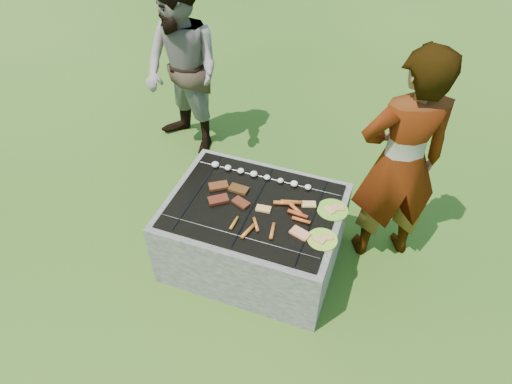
% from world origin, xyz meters
% --- Properties ---
extents(lawn, '(60.00, 60.00, 0.00)m').
position_xyz_m(lawn, '(0.00, 0.00, 0.00)').
color(lawn, '#274C13').
rests_on(lawn, ground).
extents(fire_pit, '(1.30, 1.00, 0.62)m').
position_xyz_m(fire_pit, '(0.00, 0.00, 0.28)').
color(fire_pit, '#A49B92').
rests_on(fire_pit, ground).
extents(mushrooms, '(0.83, 0.06, 0.04)m').
position_xyz_m(mushrooms, '(-0.09, 0.31, 0.63)').
color(mushrooms, beige).
rests_on(mushrooms, fire_pit).
extents(pork_slabs, '(0.39, 0.29, 0.02)m').
position_xyz_m(pork_slabs, '(-0.22, 0.04, 0.62)').
color(pork_slabs, '#98471B').
rests_on(pork_slabs, fire_pit).
extents(sausages, '(0.52, 0.49, 0.03)m').
position_xyz_m(sausages, '(0.21, -0.05, 0.63)').
color(sausages, '#BD4E1F').
rests_on(sausages, fire_pit).
extents(bread_on_grate, '(0.45, 0.40, 0.02)m').
position_xyz_m(bread_on_grate, '(0.32, -0.05, 0.62)').
color(bread_on_grate, '#E1BF73').
rests_on(bread_on_grate, fire_pit).
extents(plate_far, '(0.30, 0.30, 0.03)m').
position_xyz_m(plate_far, '(0.56, 0.15, 0.61)').
color(plate_far, '#B0CF31').
rests_on(plate_far, fire_pit).
extents(plate_near, '(0.25, 0.25, 0.03)m').
position_xyz_m(plate_near, '(0.56, -0.15, 0.61)').
color(plate_near, gold).
rests_on(plate_near, fire_pit).
extents(cook, '(0.79, 0.69, 1.83)m').
position_xyz_m(cook, '(0.95, 0.47, 0.91)').
color(cook, '#A89C8C').
rests_on(cook, ground).
extents(bystander, '(1.04, 0.94, 1.73)m').
position_xyz_m(bystander, '(-1.17, 1.21, 0.87)').
color(bystander, '#A59589').
rests_on(bystander, ground).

